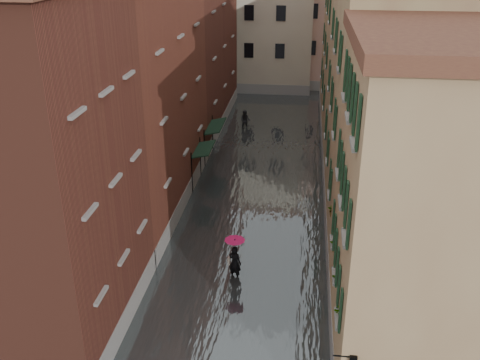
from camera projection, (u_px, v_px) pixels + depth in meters
The scene contains 16 objects.
ground at pixel (234, 305), 22.92m from camera, with size 120.00×120.00×0.00m, color #525254.
floodwater at pixel (261, 180), 34.64m from camera, with size 10.00×60.00×0.20m, color #464D4E.
building_left_near at pixel (34, 178), 19.21m from camera, with size 6.00×8.00×13.00m, color brown.
building_left_mid at pixel (129, 101), 29.26m from camera, with size 6.00×14.00×12.50m, color #5B2A1C.
building_left_far at pixel (186, 40), 42.52m from camera, with size 6.00×16.00×14.00m, color brown.
building_right_near at pixel (432, 219), 17.97m from camera, with size 6.00×8.00×11.50m, color #99764F.
building_right_mid at pixel (391, 105), 27.60m from camera, with size 6.00×14.00×13.00m, color tan.
building_right_far at pixel (364, 60), 41.48m from camera, with size 6.00×16.00×11.50m, color #99764F.
building_end_cream at pixel (254, 22), 54.94m from camera, with size 12.00×9.00×13.00m, color beige.
building_end_pink at pixel (341, 26), 55.96m from camera, with size 10.00×9.00×12.00m, color tan.
awning_near at pixel (203, 150), 32.90m from camera, with size 1.09×2.74×2.80m.
awning_far at pixel (215, 127), 36.91m from camera, with size 1.09×3.28×2.80m.
wall_lantern at pixel (352, 360), 15.77m from camera, with size 0.71×0.22×0.35m.
window_planters at pixel (339, 251), 20.33m from camera, with size 0.59×8.13×0.84m.
pedestrian_main at pixel (235, 256), 24.21m from camera, with size 0.93×0.93×2.06m.
pedestrian_far at pixel (245, 121), 43.39m from camera, with size 0.83×0.65×1.72m, color black.
Camera 1 is at (2.51, -18.50, 14.35)m, focal length 40.00 mm.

